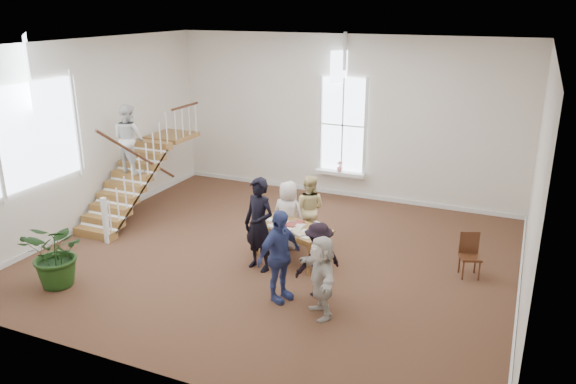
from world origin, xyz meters
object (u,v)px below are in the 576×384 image
at_px(police_officer, 259,225).
at_px(woman_cluster_c, 321,277).
at_px(woman_cluster_a, 279,256).
at_px(elderly_woman, 288,215).
at_px(library_table, 292,230).
at_px(person_yellow, 309,209).
at_px(side_chair, 470,252).
at_px(floor_plant, 58,253).
at_px(woman_cluster_b, 318,260).

xyz_separation_m(police_officer, woman_cluster_c, (1.81, -1.21, -0.23)).
bearing_deg(woman_cluster_a, elderly_woman, 40.34).
xyz_separation_m(library_table, woman_cluster_c, (1.36, -1.86, 0.05)).
height_order(library_table, person_yellow, person_yellow).
xyz_separation_m(elderly_woman, woman_cluster_a, (0.81, -2.26, 0.11)).
relative_size(police_officer, elderly_woman, 1.27).
height_order(woman_cluster_c, side_chair, woman_cluster_c).
distance_m(floor_plant, side_chair, 8.13).
height_order(library_table, woman_cluster_b, woman_cluster_b).
bearing_deg(woman_cluster_c, woman_cluster_a, -141.87).
bearing_deg(woman_cluster_b, person_yellow, -118.18).
relative_size(library_table, police_officer, 0.94).
distance_m(woman_cluster_b, woman_cluster_c, 0.72).
relative_size(person_yellow, woman_cluster_c, 1.06).
bearing_deg(side_chair, woman_cluster_c, -150.27).
relative_size(elderly_woman, woman_cluster_c, 1.03).
bearing_deg(library_table, police_officer, -106.38).
bearing_deg(side_chair, woman_cluster_a, -162.22).
bearing_deg(police_officer, woman_cluster_a, -32.82).
relative_size(library_table, woman_cluster_c, 1.23).
bearing_deg(woman_cluster_b, floor_plant, -34.49).
relative_size(woman_cluster_a, floor_plant, 1.29).
distance_m(elderly_woman, floor_plant, 4.82).
xyz_separation_m(police_officer, person_yellow, (0.40, 1.75, -0.19)).
bearing_deg(library_table, woman_cluster_c, -35.34).
xyz_separation_m(library_table, side_chair, (3.57, 0.80, -0.20)).
bearing_deg(floor_plant, woman_cluster_b, 19.37).
relative_size(person_yellow, woman_cluster_a, 0.90).
distance_m(woman_cluster_a, floor_plant, 4.33).
xyz_separation_m(elderly_woman, woman_cluster_b, (1.41, -1.81, -0.04)).
xyz_separation_m(woman_cluster_b, woman_cluster_c, (0.30, -0.65, 0.02)).
bearing_deg(elderly_woman, woman_cluster_c, 127.50).
bearing_deg(person_yellow, woman_cluster_a, 95.49).
bearing_deg(elderly_woman, police_officer, 88.11).
xyz_separation_m(elderly_woman, floor_plant, (-3.34, -3.48, -0.09)).
distance_m(woman_cluster_b, floor_plant, 5.03).
xyz_separation_m(police_officer, woman_cluster_a, (0.91, -1.01, -0.10)).
distance_m(woman_cluster_c, side_chair, 3.46).
height_order(woman_cluster_c, floor_plant, woman_cluster_c).
relative_size(police_officer, side_chair, 2.17).
distance_m(person_yellow, side_chair, 3.64).
bearing_deg(woman_cluster_a, library_table, 36.23).
xyz_separation_m(woman_cluster_b, floor_plant, (-4.75, -1.67, -0.05)).
bearing_deg(person_yellow, side_chair, 170.20).
height_order(library_table, floor_plant, floor_plant).
bearing_deg(woman_cluster_a, woman_cluster_b, -32.52).
bearing_deg(side_chair, person_yellow, 154.65).
distance_m(elderly_woman, woman_cluster_b, 2.30).
relative_size(police_officer, woman_cluster_a, 1.11).
distance_m(police_officer, elderly_woman, 1.27).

